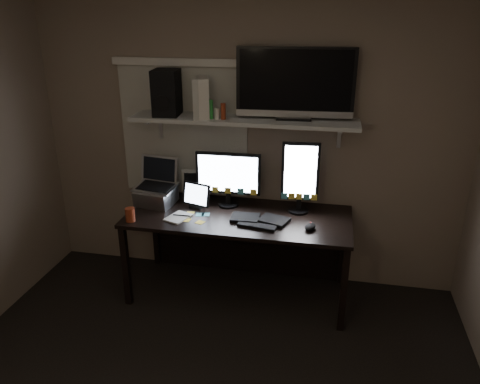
% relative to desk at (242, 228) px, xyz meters
% --- Properties ---
extents(back_wall, '(3.60, 0.00, 3.60)m').
position_rel_desk_xyz_m(back_wall, '(0.00, 0.25, 0.70)').
color(back_wall, '#726152').
rests_on(back_wall, floor).
extents(window_blinds, '(1.10, 0.02, 1.10)m').
position_rel_desk_xyz_m(window_blinds, '(-0.55, 0.24, 0.75)').
color(window_blinds, beige).
rests_on(window_blinds, back_wall).
extents(desk, '(1.80, 0.75, 0.73)m').
position_rel_desk_xyz_m(desk, '(0.00, 0.00, 0.00)').
color(desk, black).
rests_on(desk, floor).
extents(wall_shelf, '(1.80, 0.35, 0.03)m').
position_rel_desk_xyz_m(wall_shelf, '(0.00, 0.08, 0.91)').
color(wall_shelf, '#B2B2AD').
rests_on(wall_shelf, back_wall).
extents(monitor_landscape, '(0.54, 0.07, 0.47)m').
position_rel_desk_xyz_m(monitor_landscape, '(-0.12, 0.05, 0.41)').
color(monitor_landscape, black).
rests_on(monitor_landscape, desk).
extents(monitor_portrait, '(0.30, 0.07, 0.60)m').
position_rel_desk_xyz_m(monitor_portrait, '(0.47, 0.04, 0.47)').
color(monitor_portrait, black).
rests_on(monitor_portrait, desk).
extents(keyboard, '(0.48, 0.25, 0.03)m').
position_rel_desk_xyz_m(keyboard, '(0.18, -0.20, 0.19)').
color(keyboard, black).
rests_on(keyboard, desk).
extents(mouse, '(0.11, 0.13, 0.04)m').
position_rel_desk_xyz_m(mouse, '(0.58, -0.27, 0.20)').
color(mouse, black).
rests_on(mouse, desk).
extents(notepad, '(0.21, 0.25, 0.01)m').
position_rel_desk_xyz_m(notepad, '(-0.46, -0.27, 0.18)').
color(notepad, beige).
rests_on(notepad, desk).
extents(tablet, '(0.27, 0.17, 0.22)m').
position_rel_desk_xyz_m(tablet, '(-0.37, -0.05, 0.29)').
color(tablet, black).
rests_on(tablet, desk).
extents(file_sorter, '(0.21, 0.15, 0.25)m').
position_rel_desk_xyz_m(file_sorter, '(-0.45, 0.18, 0.30)').
color(file_sorter, black).
rests_on(file_sorter, desk).
extents(laptop, '(0.38, 0.33, 0.38)m').
position_rel_desk_xyz_m(laptop, '(-0.73, -0.04, 0.37)').
color(laptop, '#AFAFB4').
rests_on(laptop, desk).
extents(cup, '(0.09, 0.09, 0.11)m').
position_rel_desk_xyz_m(cup, '(-0.81, -0.40, 0.23)').
color(cup, maroon).
rests_on(cup, desk).
extents(sticky_notes, '(0.31, 0.26, 0.00)m').
position_rel_desk_xyz_m(sticky_notes, '(-0.36, -0.23, 0.18)').
color(sticky_notes, yellow).
rests_on(sticky_notes, desk).
extents(tv, '(0.91, 0.22, 0.54)m').
position_rel_desk_xyz_m(tv, '(0.39, 0.13, 1.20)').
color(tv, black).
rests_on(tv, wall_shelf).
extents(game_console, '(0.16, 0.27, 0.31)m').
position_rel_desk_xyz_m(game_console, '(-0.32, 0.06, 1.08)').
color(game_console, beige).
rests_on(game_console, wall_shelf).
extents(speaker, '(0.22, 0.26, 0.36)m').
position_rel_desk_xyz_m(speaker, '(-0.62, 0.06, 1.11)').
color(speaker, black).
rests_on(speaker, wall_shelf).
extents(bottles, '(0.24, 0.12, 0.15)m').
position_rel_desk_xyz_m(bottles, '(-0.25, 0.00, 1.00)').
color(bottles, '#A50F0C').
rests_on(bottles, wall_shelf).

